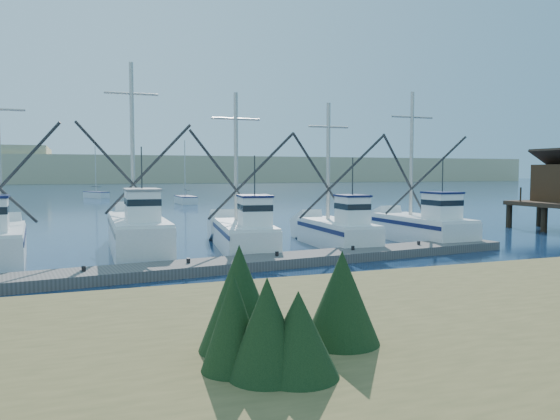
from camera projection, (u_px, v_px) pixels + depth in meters
name	position (u px, v px, depth m)	size (l,w,h in m)	color
ground	(411.00, 286.00, 19.56)	(500.00, 500.00, 0.00)	#0D1D39
shore_bank	(334.00, 415.00, 7.36)	(40.00, 10.00, 1.60)	#4C422D
floating_dock	(212.00, 266.00, 22.40)	(31.20, 2.08, 0.42)	#5F5955
dune_ridge	(105.00, 170.00, 215.32)	(360.00, 60.00, 10.00)	tan
trawler_fleet	(189.00, 235.00, 26.96)	(30.11, 9.47, 9.71)	white
sailboat_near	(186.00, 200.00, 69.99)	(2.01, 5.40, 8.10)	white
sailboat_far	(96.00, 195.00, 85.56)	(3.77, 5.87, 8.10)	white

